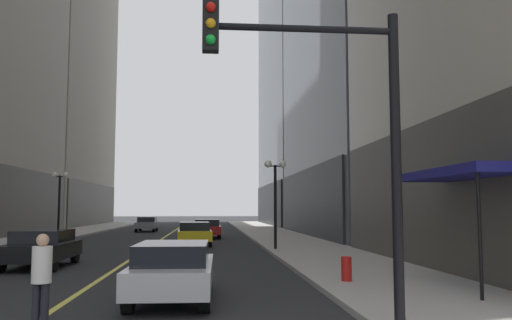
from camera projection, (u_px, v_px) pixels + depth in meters
The scene contains 16 objects.
ground_plane at pixel (165, 237), 39.10m from camera, with size 200.00×200.00×0.00m, color #262628.
sidewalk_left at pixel (51, 236), 38.38m from camera, with size 4.50×78.00×0.15m, color #ADA8A0.
sidewalk_right at pixel (276, 235), 39.83m from camera, with size 4.50×78.00×0.15m, color #ADA8A0.
lane_centre_stripe at pixel (165, 237), 39.10m from camera, with size 0.16×70.00×0.01m, color #E5D64C.
building_left_far at pixel (37, 50), 64.27m from camera, with size 14.74×26.00×42.67m.
storefront_awning_right at pixel (461, 174), 13.66m from camera, with size 1.60×4.61×3.12m.
car_silver at pixel (173, 269), 12.03m from camera, with size 1.84×4.30×1.32m.
car_black at pixel (42, 247), 18.84m from camera, with size 1.91×4.11×1.32m.
car_yellow at pixel (194, 233), 29.94m from camera, with size 2.05×4.37×1.32m.
car_red at pixel (207, 228), 37.33m from camera, with size 1.89×4.64×1.32m.
car_grey at pixel (147, 224), 47.69m from camera, with size 1.79×4.23×1.32m.
pedestrian_in_white_shirt at pixel (42, 274), 9.20m from camera, with size 0.40×0.40×1.65m.
traffic_light_near_right at pixel (336, 112), 9.07m from camera, with size 3.43×0.34×5.65m.
street_lamp_left_far at pixel (60, 190), 33.99m from camera, with size 1.06×0.36×4.43m.
street_lamp_right_mid at pixel (275, 184), 25.71m from camera, with size 1.06×0.36×4.43m.
fire_hydrant_right at pixel (347, 272), 14.22m from camera, with size 0.28×0.28×0.80m, color red.
Camera 1 is at (3.20, -4.89, 2.10)m, focal length 37.12 mm.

